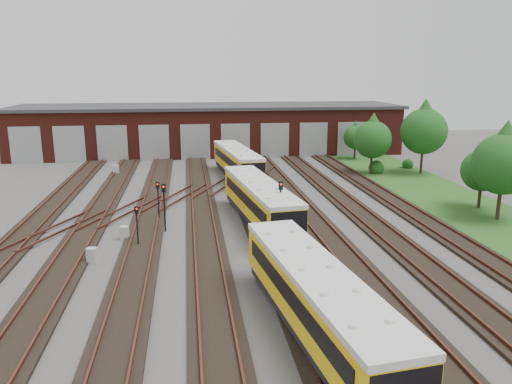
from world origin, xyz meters
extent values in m
plane|color=#42403D|center=(0.00, 0.00, 0.00)|extent=(120.00, 120.00, 0.00)
cube|color=#572E22|center=(-13.28, 0.00, 0.26)|extent=(0.10, 70.00, 0.15)
cube|color=black|center=(-10.00, 0.00, 0.09)|extent=(2.40, 70.00, 0.18)
cube|color=#572E22|center=(-10.72, 0.00, 0.26)|extent=(0.10, 70.00, 0.15)
cube|color=#572E22|center=(-9.28, 0.00, 0.26)|extent=(0.10, 70.00, 0.15)
cube|color=black|center=(-6.00, 0.00, 0.09)|extent=(2.40, 70.00, 0.18)
cube|color=#572E22|center=(-6.72, 0.00, 0.26)|extent=(0.10, 70.00, 0.15)
cube|color=#572E22|center=(-5.28, 0.00, 0.26)|extent=(0.10, 70.00, 0.15)
cube|color=black|center=(-2.00, 0.00, 0.09)|extent=(2.40, 70.00, 0.18)
cube|color=#572E22|center=(-2.72, 0.00, 0.26)|extent=(0.10, 70.00, 0.15)
cube|color=#572E22|center=(-1.28, 0.00, 0.26)|extent=(0.10, 70.00, 0.15)
cube|color=black|center=(2.00, 0.00, 0.09)|extent=(2.40, 70.00, 0.18)
cube|color=#572E22|center=(1.28, 0.00, 0.26)|extent=(0.10, 70.00, 0.15)
cube|color=#572E22|center=(2.72, 0.00, 0.26)|extent=(0.10, 70.00, 0.15)
cube|color=black|center=(6.00, 0.00, 0.09)|extent=(2.40, 70.00, 0.18)
cube|color=#572E22|center=(5.28, 0.00, 0.26)|extent=(0.10, 70.00, 0.15)
cube|color=#572E22|center=(6.72, 0.00, 0.26)|extent=(0.10, 70.00, 0.15)
cube|color=black|center=(10.00, 0.00, 0.09)|extent=(2.40, 70.00, 0.18)
cube|color=#572E22|center=(9.28, 0.00, 0.26)|extent=(0.10, 70.00, 0.15)
cube|color=#572E22|center=(10.72, 0.00, 0.26)|extent=(0.10, 70.00, 0.15)
cube|color=black|center=(14.00, 0.00, 0.09)|extent=(2.40, 70.00, 0.18)
cube|color=#572E22|center=(13.28, 0.00, 0.26)|extent=(0.10, 70.00, 0.15)
cube|color=#572E22|center=(14.72, 0.00, 0.26)|extent=(0.10, 70.00, 0.15)
cube|color=#572E22|center=(-8.00, 10.00, 0.26)|extent=(5.40, 9.62, 0.15)
cube|color=#572E22|center=(-4.00, 14.00, 0.26)|extent=(5.40, 9.62, 0.15)
cube|color=#572E22|center=(0.00, 18.00, 0.26)|extent=(5.40, 9.62, 0.15)
cube|color=#572E22|center=(-12.00, 6.00, 0.26)|extent=(5.40, 9.62, 0.15)
cube|color=#572E22|center=(4.00, 22.00, 0.26)|extent=(5.40, 9.62, 0.15)
cube|color=#561C15|center=(0.00, 40.00, 3.00)|extent=(50.00, 12.00, 6.00)
cube|color=#333336|center=(0.00, 40.00, 6.15)|extent=(51.00, 12.50, 0.40)
cube|color=gray|center=(-22.00, 33.98, 2.20)|extent=(3.60, 0.12, 4.40)
cube|color=gray|center=(-17.00, 33.98, 2.20)|extent=(3.60, 0.12, 4.40)
cube|color=gray|center=(-12.00, 33.98, 2.20)|extent=(3.60, 0.12, 4.40)
cube|color=gray|center=(-7.00, 33.98, 2.20)|extent=(3.60, 0.12, 4.40)
cube|color=gray|center=(-2.00, 33.98, 2.20)|extent=(3.60, 0.12, 4.40)
cube|color=gray|center=(3.00, 33.98, 2.20)|extent=(3.60, 0.12, 4.40)
cube|color=gray|center=(8.00, 33.98, 2.20)|extent=(3.60, 0.12, 4.40)
cube|color=gray|center=(13.00, 33.98, 2.20)|extent=(3.60, 0.12, 4.40)
cube|color=gray|center=(18.00, 33.98, 2.20)|extent=(3.60, 0.12, 4.40)
cube|color=#1D4717|center=(19.00, 10.00, 0.03)|extent=(8.00, 55.00, 0.05)
cube|color=black|center=(2.00, -9.93, 0.60)|extent=(3.63, 13.44, 0.53)
cube|color=#E59F0C|center=(2.00, -9.93, 1.84)|extent=(3.89, 13.47, 1.95)
cube|color=silver|center=(2.00, -9.93, 2.94)|extent=(3.98, 13.48, 0.27)
cube|color=black|center=(0.84, -10.07, 2.06)|extent=(1.47, 11.62, 0.75)
cube|color=black|center=(3.16, -9.79, 2.06)|extent=(1.47, 11.62, 0.75)
cube|color=black|center=(2.00, 6.07, 0.60)|extent=(3.63, 13.44, 0.53)
cube|color=#E59F0C|center=(2.00, 6.07, 1.84)|extent=(3.89, 13.47, 1.95)
cube|color=silver|center=(2.00, 6.07, 2.94)|extent=(3.98, 13.48, 0.27)
cube|color=black|center=(0.84, 5.93, 2.06)|extent=(1.47, 11.62, 0.75)
cube|color=black|center=(3.16, 6.21, 2.06)|extent=(1.47, 11.62, 0.75)
cube|color=black|center=(2.00, 22.07, 0.60)|extent=(3.63, 13.44, 0.53)
cube|color=#E59F0C|center=(2.00, 22.07, 1.84)|extent=(3.89, 13.47, 1.95)
cube|color=silver|center=(2.00, 22.07, 2.94)|extent=(3.98, 13.48, 0.27)
cube|color=black|center=(0.84, 21.93, 2.06)|extent=(1.47, 11.62, 0.75)
cube|color=black|center=(3.16, 22.21, 2.06)|extent=(1.47, 11.62, 0.75)
cylinder|color=black|center=(-6.22, 2.40, 1.08)|extent=(0.09, 0.09, 2.17)
cube|color=black|center=(-6.22, 2.40, 2.40)|extent=(0.26, 0.20, 0.46)
sphere|color=red|center=(-6.22, 2.31, 2.49)|extent=(0.11, 0.11, 0.11)
cylinder|color=black|center=(-4.66, 5.25, 1.40)|extent=(0.11, 0.11, 2.79)
cube|color=black|center=(-4.66, 5.25, 3.07)|extent=(0.28, 0.17, 0.56)
sphere|color=red|center=(-4.66, 5.14, 3.19)|extent=(0.13, 0.13, 0.13)
cylinder|color=black|center=(-5.23, 8.25, 1.18)|extent=(0.10, 0.10, 2.36)
cube|color=black|center=(-5.23, 8.25, 2.60)|extent=(0.26, 0.16, 0.49)
sphere|color=red|center=(-5.23, 8.15, 2.70)|extent=(0.12, 0.12, 0.12)
cylinder|color=black|center=(2.93, 2.97, 1.62)|extent=(0.11, 0.11, 3.24)
cube|color=black|center=(2.93, 2.97, 3.52)|extent=(0.29, 0.18, 0.57)
sphere|color=red|center=(2.93, 2.85, 3.64)|extent=(0.14, 0.14, 0.14)
cube|color=#ABAFB0|center=(-8.55, -0.11, 0.47)|extent=(0.64, 0.56, 0.93)
cube|color=#ABAFB0|center=(-10.64, 25.86, 0.51)|extent=(0.73, 0.66, 1.02)
cube|color=#ABAFB0|center=(-7.23, 3.95, 0.44)|extent=(0.61, 0.53, 0.89)
cube|color=#ABAFB0|center=(2.29, 13.12, 0.46)|extent=(0.61, 0.53, 0.92)
cube|color=#ABAFB0|center=(2.72, 16.28, 0.45)|extent=(0.66, 0.61, 0.89)
cylinder|color=#332017|center=(16.37, 22.22, 1.02)|extent=(0.24, 0.24, 2.04)
sphere|color=#154413|center=(16.37, 22.22, 3.73)|extent=(3.96, 3.96, 3.96)
cone|color=#154413|center=(16.37, 22.22, 5.15)|extent=(3.39, 3.39, 2.83)
cylinder|color=#332017|center=(17.71, 31.52, 0.75)|extent=(0.25, 0.25, 1.50)
sphere|color=#154413|center=(17.71, 31.52, 2.75)|extent=(2.92, 2.92, 2.92)
cone|color=#154413|center=(17.71, 31.52, 3.79)|extent=(2.50, 2.50, 2.08)
cylinder|color=#332017|center=(21.78, 21.72, 1.24)|extent=(0.26, 0.26, 2.49)
sphere|color=#154413|center=(21.78, 21.72, 4.56)|extent=(4.83, 4.83, 4.83)
cone|color=#154413|center=(21.78, 21.72, 6.29)|extent=(4.14, 4.14, 3.45)
cylinder|color=#332017|center=(20.01, 7.83, 0.85)|extent=(0.25, 0.25, 1.70)
sphere|color=#154413|center=(20.01, 7.83, 3.11)|extent=(3.30, 3.30, 3.30)
cone|color=#154413|center=(20.01, 7.83, 4.29)|extent=(2.83, 2.83, 2.35)
cylinder|color=#332017|center=(19.59, 4.69, 1.15)|extent=(0.28, 0.28, 2.30)
sphere|color=#154413|center=(19.59, 4.69, 4.21)|extent=(4.47, 4.47, 4.47)
cone|color=#154413|center=(19.59, 4.69, 5.81)|extent=(3.83, 3.83, 3.19)
sphere|color=#154413|center=(17.13, 22.64, 0.83)|extent=(1.66, 1.66, 1.66)
sphere|color=#154413|center=(21.74, 24.89, 0.64)|extent=(1.28, 1.28, 1.28)
camera|label=1|loc=(-2.95, -27.93, 10.70)|focal=35.00mm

